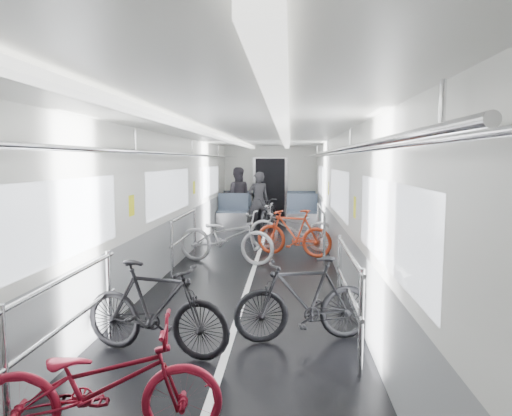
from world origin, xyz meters
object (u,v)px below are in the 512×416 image
Objects in this scene: bike_left_mid at (156,308)px; person_seated at (237,195)px; bike_right_near at (304,299)px; person_standing at (258,201)px; bike_right_mid at (292,227)px; bike_left_near at (101,385)px; bike_left_far at (226,237)px; bike_aisle at (269,213)px; bike_right_far at (294,233)px.

bike_left_mid is 9.65m from person_seated.
person_standing is (-1.04, 7.90, 0.36)m from bike_right_near.
bike_right_mid is (-0.11, 5.00, 0.04)m from bike_right_near.
bike_left_near is 0.86× the size of bike_right_mid.
bike_left_mid is 8.39m from person_standing.
person_seated reaches higher than bike_left_far.
bike_right_near is at bearing 98.24° from person_seated.
person_standing is 1.47m from person_seated.
bike_right_mid is (1.33, 6.93, 0.07)m from bike_left_near.
bike_aisle is (0.63, 4.23, -0.04)m from bike_left_far.
bike_right_near is at bearing 20.49° from bike_right_far.
bike_right_mid is at bearing -157.16° from bike_right_far.
bike_right_near is 5.00m from bike_right_mid.
bike_left_far is at bearing -32.55° from bike_right_mid.
bike_left_far is 1.25× the size of bike_right_near.
person_standing is at bearing 10.03° from bike_left_mid.
bike_left_far reaches higher than bike_right_mid.
person_standing is (-0.30, 0.00, 0.35)m from bike_aisle.
bike_left_near is at bearing -84.56° from bike_aisle.
person_standing is (0.46, 8.37, 0.34)m from bike_left_mid.
person_standing is at bearing -151.61° from bike_right_mid.
bike_left_far is 1.00× the size of bike_right_mid.
bike_left_near is 11.12m from person_seated.
bike_aisle reaches higher than bike_right_near.
bike_left_near is 6.48m from bike_right_far.
bike_right_mid is 3.06m from person_standing.
bike_right_mid is at bearing 169.08° from bike_right_near.
person_seated is at bearing -147.47° from bike_right_mid.
bike_aisle is (0.76, 8.37, -0.01)m from bike_left_mid.
person_standing is (-0.96, 3.50, 0.34)m from bike_right_far.
bike_right_near is (1.44, 1.93, 0.03)m from bike_left_near.
bike_left_near is at bearing -48.87° from bike_right_near.
bike_right_mid is at bearing -68.37° from bike_aisle.
bike_right_near is at bearing 12.02° from bike_right_mid.
bike_left_near is at bearing -0.09° from bike_right_mid.
bike_left_mid reaches higher than bike_right_near.
bike_right_far is at bearing 106.90° from person_seated.
bike_left_mid is 0.99× the size of bike_right_far.
person_seated is at bearing 139.01° from bike_aisle.
person_standing is (0.40, 9.83, 0.38)m from bike_left_near.
bike_right_far reaches higher than bike_left_mid.
person_standing reaches higher than bike_left_mid.
bike_left_mid is at bearing 67.92° from person_standing.
bike_right_mid is at bearing -21.38° from bike_left_near.
person_standing reaches higher than bike_aisle.
bike_right_far is 3.65m from person_standing.
bike_right_far reaches higher than bike_right_near.
bike_right_mid is at bearing -1.03° from bike_left_mid.
bike_left_mid is (-0.06, 1.47, 0.05)m from bike_left_near.
bike_right_mid is 2.97m from bike_aisle.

